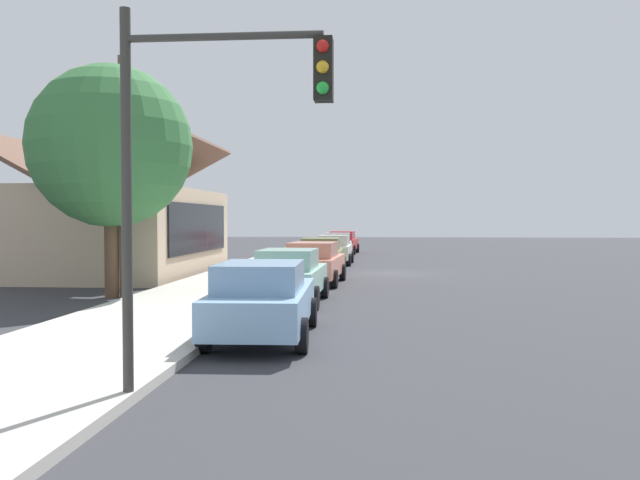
{
  "coord_description": "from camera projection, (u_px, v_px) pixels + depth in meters",
  "views": [
    {
      "loc": [
        -29.83,
        0.32,
        2.45
      ],
      "look_at": [
        -1.24,
        2.79,
        1.54
      ],
      "focal_mm": 37.07,
      "sensor_mm": 36.0,
      "label": 1
    }
  ],
  "objects": [
    {
      "name": "car_cherry",
      "position": [
        343.0,
        242.0,
        46.7
      ],
      "size": [
        4.92,
        2.2,
        1.59
      ],
      "rotation": [
        0.0,
        0.0,
        -0.05
      ],
      "color": "red",
      "rests_on": "ground"
    },
    {
      "name": "car_seafoam",
      "position": [
        290.0,
        276.0,
        19.02
      ],
      "size": [
        4.49,
        2.0,
        1.59
      ],
      "rotation": [
        0.0,
        0.0,
        -0.02
      ],
      "color": "#9ED1BC",
      "rests_on": "ground"
    },
    {
      "name": "traffic_light_main",
      "position": [
        205.0,
        139.0,
        8.55
      ],
      "size": [
        0.37,
        2.79,
        5.2
      ],
      "color": "#383833",
      "rests_on": "ground"
    },
    {
      "name": "car_ivory",
      "position": [
        334.0,
        249.0,
        35.57
      ],
      "size": [
        4.34,
        1.99,
        1.59
      ],
      "rotation": [
        0.0,
        0.0,
        -0.02
      ],
      "color": "silver",
      "rests_on": "ground"
    },
    {
      "name": "fire_hydrant_red",
      "position": [
        315.0,
        250.0,
        41.46
      ],
      "size": [
        0.22,
        0.22,
        0.71
      ],
      "color": "red",
      "rests_on": "sidewalk_curb"
    },
    {
      "name": "ground_plane",
      "position": [
        384.0,
        273.0,
        29.76
      ],
      "size": [
        120.0,
        120.0,
        0.0
      ],
      "primitive_type": "plane",
      "color": "#38383D"
    },
    {
      "name": "sidewalk_curb",
      "position": [
        261.0,
        271.0,
        30.24
      ],
      "size": [
        60.0,
        4.2,
        0.16
      ],
      "primitive_type": "cube",
      "color": "beige",
      "rests_on": "ground"
    },
    {
      "name": "shade_tree",
      "position": [
        111.0,
        147.0,
        20.47
      ],
      "size": [
        5.03,
        5.03,
        7.22
      ],
      "color": "brown",
      "rests_on": "ground"
    },
    {
      "name": "utility_pole_wooden",
      "position": [
        123.0,
        171.0,
        20.5
      ],
      "size": [
        1.8,
        0.24,
        7.5
      ],
      "color": "brown",
      "rests_on": "ground"
    },
    {
      "name": "car_skyblue",
      "position": [
        263.0,
        299.0,
        13.4
      ],
      "size": [
        4.92,
        2.15,
        1.59
      ],
      "rotation": [
        0.0,
        0.0,
        0.04
      ],
      "color": "#8CB7E0",
      "rests_on": "ground"
    },
    {
      "name": "car_silver",
      "position": [
        337.0,
        245.0,
        41.24
      ],
      "size": [
        4.82,
        2.15,
        1.59
      ],
      "rotation": [
        0.0,
        0.0,
        0.05
      ],
      "color": "silver",
      "rests_on": "ground"
    },
    {
      "name": "car_coral",
      "position": [
        314.0,
        262.0,
        24.79
      ],
      "size": [
        4.96,
        2.22,
        1.59
      ],
      "rotation": [
        0.0,
        0.0,
        -0.05
      ],
      "color": "#EA8C75",
      "rests_on": "ground"
    },
    {
      "name": "storefront_building",
      "position": [
        111.0,
        229.0,
        29.0
      ],
      "size": [
        11.5,
        8.24,
        5.98
      ],
      "color": "#CCB293",
      "rests_on": "ground"
    },
    {
      "name": "car_olive",
      "position": [
        321.0,
        255.0,
        30.27
      ],
      "size": [
        4.86,
        2.1,
        1.59
      ],
      "rotation": [
        0.0,
        0.0,
        0.01
      ],
      "color": "olive",
      "rests_on": "ground"
    }
  ]
}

